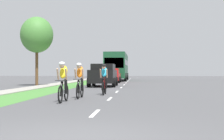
{
  "coord_description": "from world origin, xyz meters",
  "views": [
    {
      "loc": [
        1.23,
        -5.95,
        1.21
      ],
      "look_at": [
        -0.73,
        19.4,
        1.3
      ],
      "focal_mm": 53.86,
      "sensor_mm": 36.0,
      "label": 1
    }
  ],
  "objects": [
    {
      "name": "grass_verge",
      "position": [
        -4.43,
        20.0,
        0.0
      ],
      "size": [
        2.16,
        70.0,
        0.01
      ],
      "primitive_type": "cube",
      "color": "#478438",
      "rests_on": "ground_plane"
    },
    {
      "name": "lane_markings_center",
      "position": [
        0.0,
        24.0,
        0.0
      ],
      "size": [
        0.12,
        52.71,
        0.01
      ],
      "color": "white",
      "rests_on": "ground_plane"
    },
    {
      "name": "cyclist_trailing",
      "position": [
        -1.36,
        8.89,
        0.81
      ],
      "size": [
        0.42,
        1.72,
        1.58
      ],
      "color": "black",
      "rests_on": "ground_plane"
    },
    {
      "name": "ground_plane",
      "position": [
        0.0,
        20.0,
        0.0
      ],
      "size": [
        120.0,
        120.0,
        0.0
      ],
      "primitive_type": "plane",
      "color": "#4C4C4F"
    },
    {
      "name": "sedan_red",
      "position": [
        -1.58,
        29.59,
        0.77
      ],
      "size": [
        1.98,
        4.3,
        1.52
      ],
      "color": "red",
      "rests_on": "ground_plane"
    },
    {
      "name": "suv_black",
      "position": [
        -1.53,
        20.73,
        0.95
      ],
      "size": [
        2.15,
        4.7,
        1.79
      ],
      "color": "black",
      "rests_on": "ground_plane"
    },
    {
      "name": "cyclist_distant",
      "position": [
        -0.5,
        11.21,
        0.81
      ],
      "size": [
        0.42,
        1.72,
        1.58
      ],
      "color": "black",
      "rests_on": "ground_plane"
    },
    {
      "name": "street_tree_near",
      "position": [
        -7.12,
        21.26,
        4.21
      ],
      "size": [
        2.71,
        2.71,
        5.73
      ],
      "color": "brown",
      "rests_on": "ground_plane"
    },
    {
      "name": "sidewalk_concrete",
      "position": [
        -6.27,
        20.0,
        0.0
      ],
      "size": [
        1.51,
        70.0,
        0.1
      ],
      "primitive_type": "cube",
      "color": "#9E998E",
      "rests_on": "ground_plane"
    },
    {
      "name": "cyclist_lead",
      "position": [
        -1.68,
        6.96,
        0.81
      ],
      "size": [
        0.42,
        1.72,
        1.58
      ],
      "color": "black",
      "rests_on": "ground_plane"
    },
    {
      "name": "bus_dark_green",
      "position": [
        -1.51,
        38.18,
        1.98
      ],
      "size": [
        2.78,
        11.6,
        3.48
      ],
      "color": "#194C2D",
      "rests_on": "ground_plane"
    }
  ]
}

